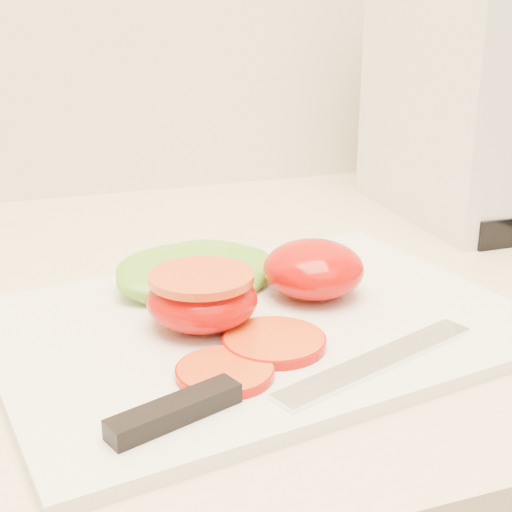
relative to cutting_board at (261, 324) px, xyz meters
name	(u,v)px	position (x,y,z in m)	size (l,w,h in m)	color
cutting_board	(261,324)	(0.00, 0.00, 0.00)	(0.38, 0.27, 0.01)	white
tomato_half_dome	(313,269)	(0.05, 0.03, 0.03)	(0.08, 0.08, 0.04)	red
tomato_half_cut	(202,297)	(-0.04, 0.00, 0.03)	(0.08, 0.08, 0.04)	red
tomato_slice_0	(274,342)	(-0.01, -0.05, 0.01)	(0.07, 0.07, 0.01)	orange
tomato_slice_1	(225,371)	(-0.05, -0.07, 0.01)	(0.06, 0.06, 0.01)	orange
lettuce_leaf_0	(197,272)	(-0.03, 0.07, 0.02)	(0.14, 0.09, 0.03)	#74B12E
knife	(262,389)	(-0.04, -0.10, 0.01)	(0.26, 0.08, 0.01)	silver
appliance	(493,78)	(0.35, 0.22, 0.15)	(0.20, 0.25, 0.30)	silver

